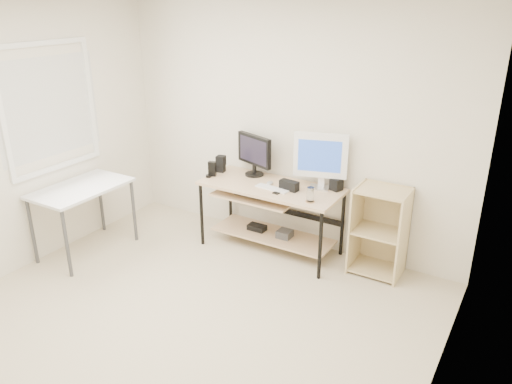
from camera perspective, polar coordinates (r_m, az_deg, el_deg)
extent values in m
cube|color=beige|center=(4.40, -9.41, -15.27)|extent=(4.00, 4.00, 0.01)
cube|color=silver|center=(5.35, 3.61, 7.41)|extent=(4.00, 0.01, 2.60)
cube|color=silver|center=(2.95, 20.41, -6.38)|extent=(0.01, 4.00, 2.60)
cube|color=white|center=(5.51, -22.51, 8.91)|extent=(0.01, 1.00, 1.20)
cube|color=#D2B185|center=(5.23, 1.72, 0.61)|extent=(1.50, 0.65, 0.03)
cube|color=#D2B185|center=(5.30, 0.02, -0.42)|extent=(0.90, 0.49, 0.02)
cube|color=#D2B185|center=(5.51, 1.90, -4.92)|extent=(1.35, 0.46, 0.02)
cube|color=black|center=(5.32, -0.44, -0.16)|extent=(0.33, 0.22, 0.01)
cylinder|color=black|center=(5.17, 1.64, -0.88)|extent=(0.14, 0.01, 0.01)
cube|color=#3E3E41|center=(5.42, 3.30, -4.80)|extent=(0.15, 0.15, 0.08)
cube|color=black|center=(5.58, 0.11, -4.08)|extent=(0.20, 0.12, 0.06)
cylinder|color=black|center=(5.52, -6.24, -2.58)|extent=(0.04, 0.04, 0.72)
cylinder|color=black|center=(5.94, -2.95, -0.65)|extent=(0.04, 0.04, 0.72)
cylinder|color=black|center=(4.87, 7.35, -6.12)|extent=(0.04, 0.04, 0.72)
cylinder|color=black|center=(5.35, 9.85, -3.62)|extent=(0.04, 0.04, 0.72)
cube|color=white|center=(5.50, -19.39, 0.41)|extent=(0.60, 1.00, 0.03)
cylinder|color=#3E3E41|center=(5.59, -24.20, -4.16)|extent=(0.04, 0.04, 0.72)
cylinder|color=#3E3E41|center=(6.10, -17.31, -1.06)|extent=(0.04, 0.04, 0.72)
cylinder|color=#3E3E41|center=(5.20, -20.82, -5.56)|extent=(0.04, 0.04, 0.72)
cylinder|color=#3E3E41|center=(5.74, -13.79, -2.11)|extent=(0.04, 0.04, 0.72)
cube|color=#D5BD85|center=(5.11, 11.33, -3.85)|extent=(0.02, 0.40, 0.90)
cube|color=#D5BD85|center=(4.99, 16.50, -4.99)|extent=(0.02, 0.40, 0.90)
cube|color=#D5BD85|center=(5.21, 14.53, -3.61)|extent=(0.50, 0.02, 0.90)
cube|color=#D5BD85|center=(5.24, 13.48, -8.45)|extent=(0.46, 0.38, 0.02)
cube|color=#D5BD85|center=(5.05, 13.88, -4.42)|extent=(0.46, 0.38, 0.02)
cube|color=#D5BD85|center=(4.88, 14.33, 0.12)|extent=(0.46, 0.38, 0.02)
cylinder|color=black|center=(5.52, -0.19, 2.05)|extent=(0.21, 0.21, 0.02)
cylinder|color=black|center=(5.50, -0.19, 2.66)|extent=(0.05, 0.05, 0.10)
cube|color=black|center=(5.43, -0.20, 4.82)|extent=(0.49, 0.21, 0.33)
cube|color=black|center=(5.41, -0.35, 4.75)|extent=(0.40, 0.14, 0.26)
cube|color=silver|center=(5.19, 7.22, 0.51)|extent=(0.20, 0.17, 0.02)
cylinder|color=silver|center=(5.16, 7.25, 1.16)|extent=(0.05, 0.05, 0.11)
cube|color=white|center=(5.07, 7.40, 4.16)|extent=(0.54, 0.21, 0.46)
cube|color=#294EB4|center=(5.04, 7.26, 4.08)|extent=(0.45, 0.14, 0.37)
cube|color=white|center=(5.13, 1.86, 0.41)|extent=(0.38, 0.14, 0.01)
ellipsoid|color=#AFAFB4|center=(5.24, 1.59, 1.04)|extent=(0.07, 0.11, 0.03)
cube|color=black|center=(5.10, 3.81, 0.76)|extent=(0.21, 0.11, 0.10)
cube|color=black|center=(5.63, -4.01, 2.69)|extent=(0.10, 0.10, 0.07)
cube|color=black|center=(5.60, -4.04, 3.58)|extent=(0.11, 0.11, 0.11)
cube|color=black|center=(5.14, 9.16, 0.88)|extent=(0.13, 0.13, 0.13)
cube|color=black|center=(5.49, -5.03, 2.66)|extent=(0.09, 0.08, 0.16)
cylinder|color=black|center=(5.48, -5.44, 1.82)|extent=(0.08, 0.08, 0.03)
cube|color=black|center=(5.04, 2.56, -0.01)|extent=(0.08, 0.13, 0.01)
cylinder|color=#B17F4F|center=(4.84, 6.19, -1.08)|extent=(0.11, 0.11, 0.01)
cylinder|color=white|center=(4.81, 6.23, -0.26)|extent=(0.09, 0.09, 0.14)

